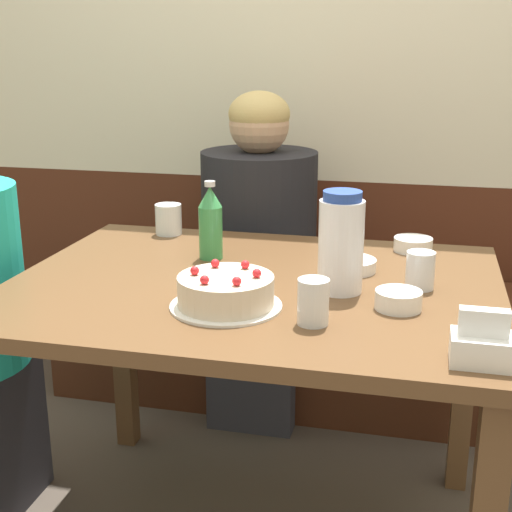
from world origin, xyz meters
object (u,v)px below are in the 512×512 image
Objects in this scene: birthday_cake at (226,292)px; glass_water_tall at (313,302)px; glass_shot_small at (168,219)px; bench_seat at (307,344)px; person_teal_shirt at (259,260)px; napkin_holder at (482,344)px; glass_tumbler_short at (420,270)px; water_pitcher at (341,243)px; bowl_soup_white at (351,265)px; soju_bottle at (211,222)px; bowl_side_dish at (413,244)px; bowl_rice_small at (398,300)px.

birthday_cake is 0.21m from glass_water_tall.
bench_seat is at bearing 51.30° from glass_shot_small.
glass_water_tall is 0.08× the size of person_teal_shirt.
napkin_holder is 1.23× the size of glass_tumbler_short.
water_pitcher is at bearing -35.19° from glass_shot_small.
bench_seat is at bearing 107.58° from bowl_soup_white.
bowl_soup_white is (-0.29, 0.50, -0.02)m from napkin_holder.
soju_bottle is 0.53m from glass_water_tall.
soju_bottle reaches higher than birthday_cake.
bowl_rice_small is at bearing -92.32° from bowl_side_dish.
birthday_cake is 1.04× the size of water_pitcher.
bowl_rice_small is at bearing -62.36° from bowl_soup_white.
person_teal_shirt reaches higher than bowl_soup_white.
glass_water_tall is 1.08× the size of glass_tumbler_short.
bench_seat is 0.40m from person_teal_shirt.
napkin_holder is at bearing -66.89° from bench_seat.
soju_bottle reaches higher than bowl_rice_small.
bowl_soup_white is at bearing 87.13° from water_pitcher.
bench_seat is at bearing 113.11° from napkin_holder.
bench_seat is at bearing 76.43° from soju_bottle.
glass_tumbler_short is at bearing -63.57° from bench_seat.
bowl_rice_small reaches higher than bench_seat.
person_teal_shirt is at bearing 129.13° from glass_tumbler_short.
bowl_soup_white is at bearing 120.05° from napkin_holder.
water_pitcher reaches higher than soju_bottle.
glass_tumbler_short is (0.39, -0.79, 0.56)m from bench_seat.
glass_water_tall is at bearing -142.61° from bowl_rice_small.
napkin_holder reaches higher than glass_tumbler_short.
glass_shot_small is (-0.58, 0.24, 0.03)m from bowl_soup_white.
birthday_cake is 1.91× the size of bowl_soup_white.
water_pitcher is at bearing 26.43° from person_teal_shirt.
napkin_holder reaches higher than glass_water_tall.
bowl_soup_white is (0.01, 0.16, -0.10)m from water_pitcher.
person_teal_shirt reaches higher than glass_water_tall.
water_pitcher is at bearing 147.69° from bowl_rice_small.
napkin_holder is (0.67, -0.52, -0.06)m from soju_bottle.
bowl_side_dish reaches higher than bench_seat.
water_pitcher is 0.46m from napkin_holder.
bowl_rice_small reaches higher than bowl_soup_white.
bench_seat is at bearing 116.43° from glass_tumbler_short.
soju_bottle is at bearing 111.82° from birthday_cake.
napkin_holder reaches higher than bowl_rice_small.
bowl_side_dish is at bearing 87.68° from bowl_rice_small.
bowl_soup_white is at bearing 117.64° from bowl_rice_small.
glass_shot_small reaches higher than glass_tumbler_short.
birthday_cake is at bearing -91.10° from bench_seat.
bowl_soup_white is at bearing -3.76° from soju_bottle.
bowl_rice_small is at bearing -34.64° from glass_shot_small.
person_teal_shirt reaches higher than bowl_rice_small.
birthday_cake is 0.47m from glass_tumbler_short.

